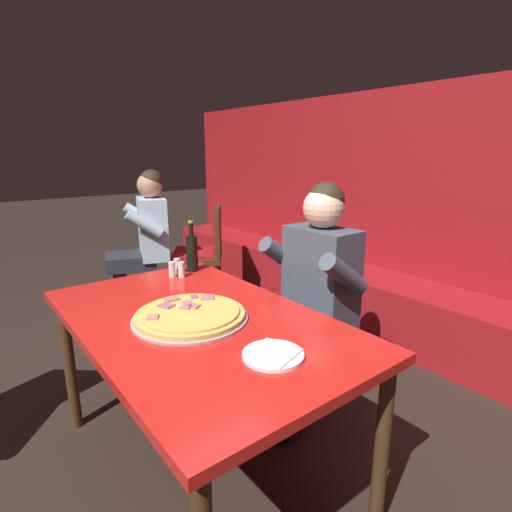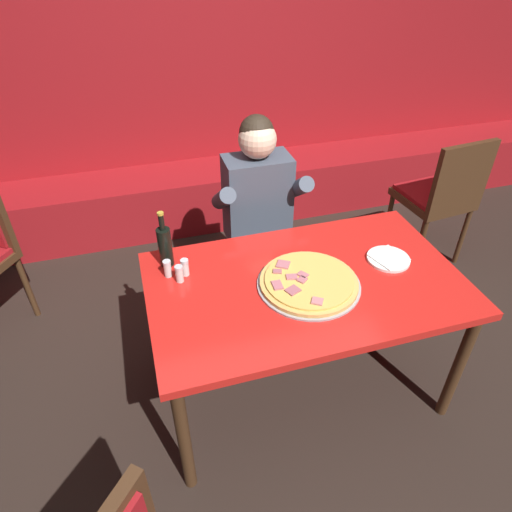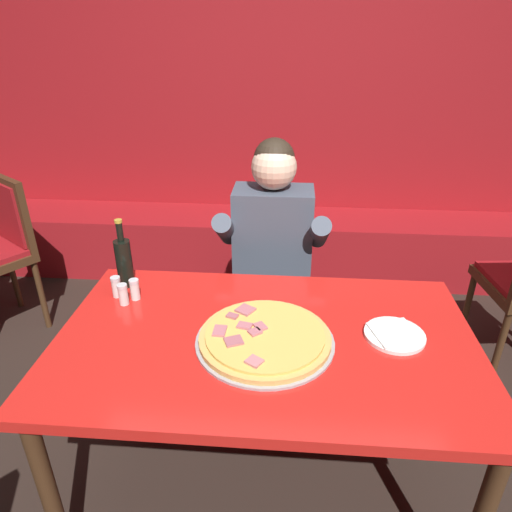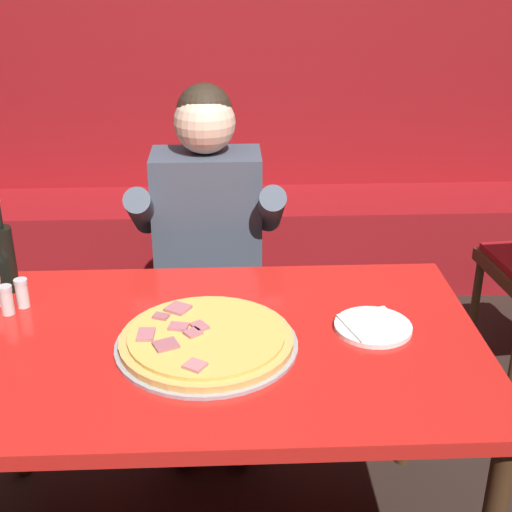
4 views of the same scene
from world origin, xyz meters
name	(u,v)px [view 4 (image 4 of 4)]	position (x,y,z in m)	size (l,w,h in m)	color
booth_wall_panel	(213,93)	(0.00, 2.18, 0.95)	(6.80, 0.16, 1.90)	maroon
booth_bench	(216,242)	(0.00, 1.86, 0.23)	(6.46, 0.48, 0.46)	maroon
main_dining_table	(208,364)	(0.00, 0.00, 0.68)	(1.46, 0.88, 0.75)	#422816
pizza	(207,340)	(0.00, -0.03, 0.77)	(0.47, 0.47, 0.05)	#9E9EA3
plate_white_paper	(373,326)	(0.45, 0.04, 0.76)	(0.21, 0.21, 0.02)	white
beer_bottle	(4,256)	(-0.60, 0.31, 0.86)	(0.07, 0.07, 0.29)	black
shaker_parmesan	(22,294)	(-0.53, 0.21, 0.79)	(0.04, 0.04, 0.09)	silver
shaker_black_pepper	(7,301)	(-0.56, 0.17, 0.79)	(0.04, 0.04, 0.09)	silver
diner_seated_blue_shirt	(208,252)	(-0.01, 0.67, 0.71)	(0.53, 0.53, 1.27)	black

